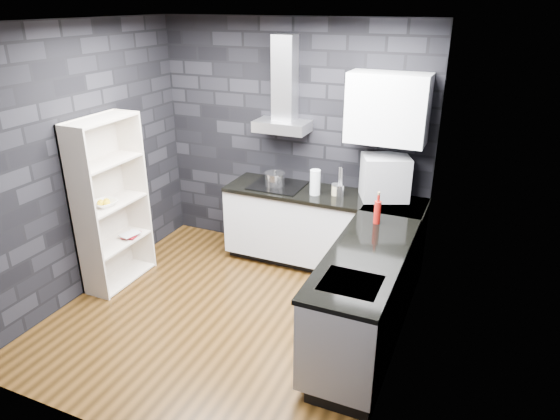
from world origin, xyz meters
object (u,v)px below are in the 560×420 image
Objects in this scene: bookshelf at (111,204)px; utensil_crock at (340,190)px; appliance_garage at (385,178)px; storage_jar at (336,190)px; red_bottle at (377,212)px; fruit_bowl at (105,203)px; pot at (275,179)px; glass_vase at (315,182)px.

utensil_crock is at bearing 38.13° from bookshelf.
storage_jar is at bearing 170.33° from appliance_garage.
fruit_bowl is at bearing -164.96° from red_bottle.
storage_jar is 0.06× the size of bookshelf.
appliance_garage is 0.26× the size of bookshelf.
appliance_garage is at bearing 97.43° from red_bottle.
appliance_garage is 2.00× the size of fruit_bowl.
fruit_bowl is (-2.55, -1.38, -0.19)m from appliance_garage.
bookshelf reaches higher than fruit_bowl.
pot is 0.94× the size of fruit_bowl.
red_bottle is at bearing -105.83° from appliance_garage.
appliance_garage reaches higher than storage_jar.
storage_jar is at bearing 31.49° from fruit_bowl.
red_bottle reaches higher than pot.
red_bottle is (1.30, -0.55, 0.03)m from pot.
pot is at bearing 162.58° from appliance_garage.
utensil_crock is (0.76, 0.00, -0.02)m from pot.
storage_jar is 2.42m from fruit_bowl.
fruit_bowl is at bearing -174.85° from appliance_garage.
fruit_bowl is (-1.34, -1.26, -0.04)m from pot.
bookshelf is (-2.06, -1.17, -0.06)m from storage_jar.
pot is 0.76m from utensil_crock.
glass_vase is 1.24× the size of red_bottle.
red_bottle is at bearing 15.04° from fruit_bowl.
glass_vase is at bearing -161.62° from storage_jar.
fruit_bowl is at bearing -149.09° from utensil_crock.
pot is 0.47× the size of appliance_garage.
glass_vase reaches higher than fruit_bowl.
bookshelf is (-2.11, -1.17, -0.06)m from utensil_crock.
storage_jar is at bearing 18.38° from glass_vase.
bookshelf is at bearing -150.42° from storage_jar.
red_bottle is 2.74m from fruit_bowl.
appliance_garage is (0.49, 0.12, 0.17)m from storage_jar.
pot reaches higher than utensil_crock.
appliance_garage is 2.15× the size of red_bottle.
utensil_crock is at bearing 0.24° from pot.
appliance_garage is at bearing 15.06° from glass_vase.
glass_vase reaches higher than red_bottle.
pot is at bearing -179.61° from storage_jar.
bookshelf reaches higher than pot.
glass_vase is 2.50× the size of storage_jar.
glass_vase is at bearing 39.86° from bookshelf.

